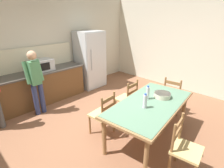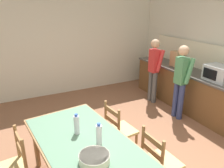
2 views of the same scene
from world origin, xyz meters
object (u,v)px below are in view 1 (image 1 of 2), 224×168
object	(u,v)px
dining_table	(150,106)
bottle_off_centre	(148,93)
refrigerator	(90,60)
serving_bowl	(162,95)
microwave	(43,65)
bottle_near_centre	(145,101)
chair_side_near_left	(184,149)
person_at_counter	(36,80)
chair_side_far_left	(103,114)
chair_head_end	(173,95)
chair_side_far_right	(127,99)

from	to	relation	value
dining_table	bottle_off_centre	size ratio (longest dim) A/B	7.58
refrigerator	serving_bowl	bearing A→B (deg)	-102.06
microwave	bottle_off_centre	size ratio (longest dim) A/B	1.85
bottle_near_centre	serving_bowl	xyz separation A→B (m)	(0.59, -0.01, -0.07)
microwave	chair_side_near_left	bearing A→B (deg)	-86.08
dining_table	bottle_near_centre	xyz separation A→B (m)	(-0.24, -0.03, 0.20)
refrigerator	bottle_off_centre	world-z (taller)	refrigerator
serving_bowl	person_at_counter	distance (m)	2.84
microwave	chair_side_near_left	world-z (taller)	microwave
bottle_off_centre	serving_bowl	size ratio (longest dim) A/B	0.84
bottle_off_centre	chair_side_far_left	bearing A→B (deg)	135.59
bottle_off_centre	chair_head_end	distance (m)	1.26
dining_table	person_at_counter	world-z (taller)	person_at_counter
dining_table	chair_side_far_right	bearing A→B (deg)	67.25
serving_bowl	chair_side_far_left	xyz separation A→B (m)	(-0.87, 0.76, -0.38)
microwave	chair_side_near_left	xyz separation A→B (m)	(0.26, -3.78, -0.60)
person_at_counter	bottle_off_centre	bearing A→B (deg)	-153.68
refrigerator	chair_side_far_right	bearing A→B (deg)	-106.77
microwave	chair_side_near_left	distance (m)	3.83
chair_head_end	person_at_counter	world-z (taller)	person_at_counter
bottle_off_centre	person_at_counter	distance (m)	2.57
person_at_counter	bottle_near_centre	bearing A→B (deg)	-161.71
dining_table	person_at_counter	xyz separation A→B (m)	(-1.06, 2.43, 0.18)
refrigerator	chair_side_far_right	world-z (taller)	refrigerator
chair_side_near_left	chair_side_far_right	bearing A→B (deg)	59.23
chair_head_end	serving_bowl	bearing A→B (deg)	93.88
bottle_near_centre	chair_head_end	xyz separation A→B (m)	(1.50, 0.17, -0.45)
chair_side_far_right	chair_side_near_left	distance (m)	1.79
person_at_counter	serving_bowl	bearing A→B (deg)	-150.39
chair_side_far_right	person_at_counter	xyz separation A→B (m)	(-1.40, 1.61, 0.43)
chair_side_far_right	person_at_counter	size ratio (longest dim) A/B	0.59
chair_side_far_left	person_at_counter	bearing A→B (deg)	-79.11
chair_side_near_left	bottle_near_centre	bearing A→B (deg)	74.43
chair_side_far_right	chair_side_far_left	bearing A→B (deg)	3.62
dining_table	chair_head_end	distance (m)	1.29
bottle_near_centre	person_at_counter	distance (m)	2.59
microwave	chair_head_end	distance (m)	3.43
refrigerator	microwave	distance (m)	1.60
chair_head_end	chair_side_near_left	distance (m)	1.88
dining_table	bottle_off_centre	bearing A→B (deg)	57.86
chair_side_far_right	serving_bowl	bearing A→B (deg)	87.26
chair_head_end	bottle_off_centre	bearing A→B (deg)	83.40
microwave	serving_bowl	distance (m)	3.14
microwave	bottle_near_centre	world-z (taller)	microwave
bottle_near_centre	chair_side_near_left	bearing A→B (deg)	-97.64
bottle_near_centre	chair_side_far_left	distance (m)	0.92
chair_side_far_left	chair_side_far_right	distance (m)	0.87
microwave	chair_side_far_left	distance (m)	2.31
serving_bowl	refrigerator	bearing A→B (deg)	77.94
chair_side_far_right	microwave	bearing A→B (deg)	-68.69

